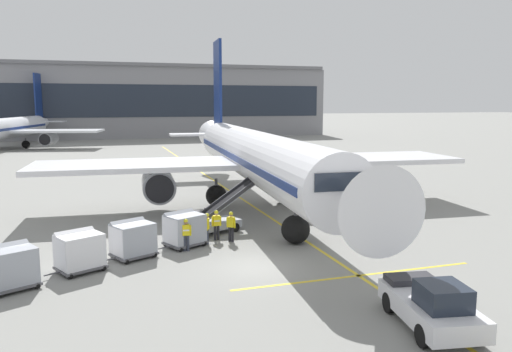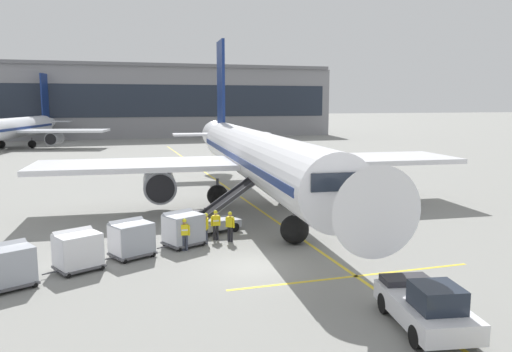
% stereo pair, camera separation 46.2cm
% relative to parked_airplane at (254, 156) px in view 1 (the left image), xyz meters
% --- Properties ---
extents(ground_plane, '(600.00, 600.00, 0.00)m').
position_rel_parked_airplane_xyz_m(ground_plane, '(-4.05, -13.35, -3.83)').
color(ground_plane, gray).
extents(parked_airplane, '(31.89, 41.18, 14.16)m').
position_rel_parked_airplane_xyz_m(parked_airplane, '(0.00, 0.00, 0.00)').
color(parked_airplane, white).
rests_on(parked_airplane, ground).
extents(belt_loader, '(5.31, 3.23, 3.15)m').
position_rel_parked_airplane_xyz_m(belt_loader, '(-4.47, -6.41, -2.95)').
color(belt_loader, '#A3A8B2').
rests_on(belt_loader, ground).
extents(baggage_cart_lead, '(2.79, 2.31, 1.91)m').
position_rel_parked_airplane_xyz_m(baggage_cart_lead, '(-6.77, -8.82, -2.83)').
color(baggage_cart_lead, '#515156').
rests_on(baggage_cart_lead, ground).
extents(baggage_cart_second, '(2.79, 2.31, 1.91)m').
position_rel_parked_airplane_xyz_m(baggage_cart_second, '(-9.60, -10.06, -2.83)').
color(baggage_cart_second, '#515156').
rests_on(baggage_cart_second, ground).
extents(baggage_cart_third, '(2.79, 2.31, 1.91)m').
position_rel_parked_airplane_xyz_m(baggage_cart_third, '(-12.11, -11.42, -2.83)').
color(baggage_cart_third, '#515156').
rests_on(baggage_cart_third, ground).
extents(baggage_cart_fourth, '(2.79, 2.31, 1.91)m').
position_rel_parked_airplane_xyz_m(baggage_cart_fourth, '(-14.83, -12.95, -2.83)').
color(baggage_cart_fourth, '#515156').
rests_on(baggage_cart_fourth, ground).
extents(pushback_tug, '(2.81, 4.69, 1.83)m').
position_rel_parked_airplane_xyz_m(pushback_tug, '(-0.23, -21.43, -3.00)').
color(pushback_tug, silver).
rests_on(pushback_tug, ground).
extents(ground_crew_by_loader, '(0.45, 0.43, 1.74)m').
position_rel_parked_airplane_xyz_m(ground_crew_by_loader, '(-4.10, -8.76, -2.83)').
color(ground_crew_by_loader, black).
rests_on(ground_crew_by_loader, ground).
extents(ground_crew_by_carts, '(0.57, 0.26, 1.74)m').
position_rel_parked_airplane_xyz_m(ground_crew_by_carts, '(-4.80, -8.18, -2.83)').
color(ground_crew_by_carts, black).
rests_on(ground_crew_by_carts, ground).
extents(ground_crew_marshaller, '(0.33, 0.55, 1.74)m').
position_rel_parked_airplane_xyz_m(ground_crew_marshaller, '(-5.46, -8.74, -2.83)').
color(ground_crew_marshaller, '#333847').
rests_on(ground_crew_marshaller, ground).
extents(ground_crew_wingwalker, '(0.57, 0.29, 1.74)m').
position_rel_parked_airplane_xyz_m(ground_crew_wingwalker, '(-6.82, -9.75, -2.83)').
color(ground_crew_wingwalker, '#333847').
rests_on(ground_crew_wingwalker, ground).
extents(safety_cone_engine_keepout, '(0.67, 0.67, 0.76)m').
position_rel_parked_airplane_xyz_m(safety_cone_engine_keepout, '(-6.31, -2.88, -3.46)').
color(safety_cone_engine_keepout, black).
rests_on(safety_cone_engine_keepout, ground).
extents(apron_guidance_line_lead_in, '(0.20, 110.00, 0.01)m').
position_rel_parked_airplane_xyz_m(apron_guidance_line_lead_in, '(-0.00, -0.73, -3.83)').
color(apron_guidance_line_lead_in, yellow).
rests_on(apron_guidance_line_lead_in, ground).
extents(apron_guidance_line_stop_bar, '(12.00, 0.20, 0.01)m').
position_rel_parked_airplane_xyz_m(apron_guidance_line_stop_bar, '(-0.05, -15.95, -3.83)').
color(apron_guidance_line_stop_bar, yellow).
rests_on(apron_guidance_line_stop_bar, ground).
extents(terminal_building, '(117.93, 22.14, 16.17)m').
position_rel_parked_airplane_xyz_m(terminal_building, '(-17.68, 86.17, 4.20)').
color(terminal_building, gray).
rests_on(terminal_building, ground).
extents(distant_airplane, '(31.41, 39.60, 13.49)m').
position_rel_parked_airplane_xyz_m(distant_airplane, '(-25.36, 57.59, -0.40)').
color(distant_airplane, silver).
rests_on(distant_airplane, ground).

